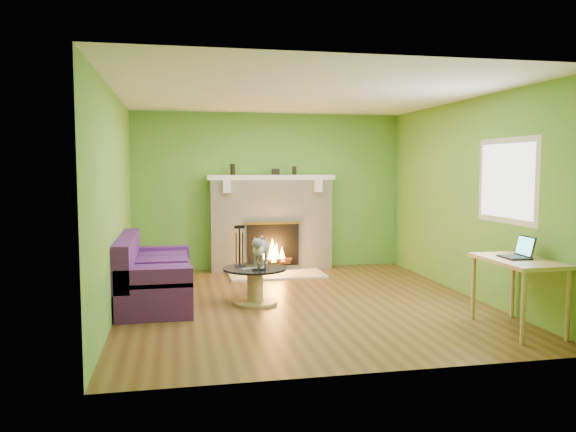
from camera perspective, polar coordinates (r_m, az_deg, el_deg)
The scene contains 22 objects.
floor at distance 7.19m, azimuth 1.43°, elevation -8.76°, with size 5.00×5.00×0.00m, color #583419.
ceiling at distance 7.04m, azimuth 1.48°, elevation 12.28°, with size 5.00×5.00×0.00m, color white.
wall_back at distance 9.44m, azimuth -1.92°, elevation 2.52°, with size 5.00×5.00×0.00m, color #549330.
wall_front at distance 4.59m, azimuth 8.39°, elevation -0.16°, with size 5.00×5.00×0.00m, color #549330.
wall_left at distance 6.85m, azimuth -17.22°, elevation 1.36°, with size 5.00×5.00×0.00m, color #549330.
wall_right at distance 7.80m, azimuth 17.79°, elevation 1.76°, with size 5.00×5.00×0.00m, color #549330.
window_frame at distance 7.02m, azimuth 21.35°, elevation 3.36°, with size 1.20×1.20×0.00m, color silver.
window_pane at distance 7.01m, azimuth 21.30°, elevation 3.36°, with size 1.06×1.06×0.00m, color white.
fireplace at distance 9.30m, azimuth -1.72°, elevation -0.78°, with size 2.10×0.46×1.58m.
hearth at distance 8.91m, azimuth -1.15°, elevation -5.96°, with size 1.50×0.75×0.03m, color beige.
mantel at distance 9.23m, azimuth -1.71°, elevation 3.95°, with size 2.10×0.28×0.08m, color white.
sofa at distance 7.30m, azimuth -13.67°, elevation -6.03°, with size 0.88×1.90×0.85m.
coffee_table at distance 7.10m, azimuth -3.37°, elevation -6.77°, with size 0.80×0.80×0.45m.
desk at distance 6.35m, azimuth 22.38°, elevation -4.87°, with size 0.59×1.02×0.75m.
cat at distance 7.09m, azimuth -2.80°, elevation -3.54°, with size 0.24×0.65×0.40m, color slate, non-canonical shape.
remote_silver at distance 6.93m, azimuth -4.06°, elevation -5.37°, with size 0.17×0.04×0.02m, color #97979A.
remote_black at distance 6.89m, azimuth -3.00°, elevation -5.44°, with size 0.16×0.04×0.02m, color black.
laptop at distance 6.34m, azimuth 22.05°, elevation -2.94°, with size 0.28×0.31×0.24m, color black, non-canonical shape.
fire_tools at distance 8.90m, azimuth -4.94°, elevation -3.38°, with size 0.20×0.20×0.77m, color black, non-canonical shape.
mantel_vase_left at distance 9.18m, azimuth -5.64°, elevation 4.73°, with size 0.08×0.08×0.18m, color black.
mantel_vase_right at distance 9.34m, azimuth 0.65°, elevation 4.64°, with size 0.07×0.07×0.14m, color black.
mantel_box at distance 9.27m, azimuth -1.26°, elevation 4.51°, with size 0.12×0.08×0.10m, color black.
Camera 1 is at (-1.55, -6.81, 1.71)m, focal length 35.00 mm.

